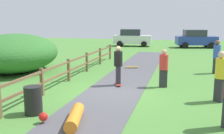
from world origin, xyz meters
TOP-DOWN VIEW (x-y plane):
  - ground_plane at (0.00, 0.00)m, footprint 60.00×60.00m
  - asphalt_path at (0.00, 0.00)m, footprint 2.40×28.00m
  - wooden_fence at (-2.60, 0.00)m, footprint 0.12×18.12m
  - bush_large at (-6.50, 2.68)m, footprint 4.61×5.53m
  - trash_bin at (-1.80, -3.26)m, footprint 0.56×0.56m
  - skater_riding at (-0.07, 1.01)m, footprint 0.48×0.82m
  - skater_fallen at (-0.30, -3.69)m, footprint 1.37×1.61m
  - skateboard_loose at (-0.24, 5.45)m, footprint 0.82×0.43m
  - bystander_blue at (4.55, 5.11)m, footprint 0.53×0.53m
  - bystander_yellow at (4.03, -0.40)m, footprint 0.54×0.54m
  - bystander_red at (1.92, 1.24)m, footprint 0.47×0.47m
  - parked_car_blue at (4.11, 19.37)m, footprint 4.47×2.69m
  - parked_car_white at (-2.81, 19.37)m, footprint 4.33×2.27m

SIDE VIEW (x-z plane):
  - ground_plane at x=0.00m, z-range 0.00..0.00m
  - asphalt_path at x=0.00m, z-range 0.00..0.02m
  - skateboard_loose at x=-0.24m, z-range 0.05..0.13m
  - skater_fallen at x=-0.30m, z-range 0.02..0.38m
  - trash_bin at x=-1.80m, z-range 0.00..0.90m
  - wooden_fence at x=-2.60m, z-range 0.12..1.22m
  - bystander_red at x=1.92m, z-range 0.08..1.77m
  - parked_car_blue at x=4.11m, z-range 0.00..1.92m
  - parked_car_white at x=-2.81m, z-range 0.00..1.92m
  - skater_riding at x=-0.07m, z-range 0.12..1.91m
  - bystander_blue at x=4.55m, z-range 0.10..1.95m
  - bystander_yellow at x=4.03m, z-range 0.10..1.96m
  - bush_large at x=-6.50m, z-range 0.00..2.19m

